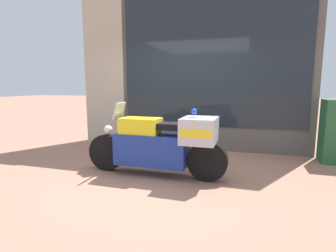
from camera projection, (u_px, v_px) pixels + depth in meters
ground_plane at (164, 173)px, 4.34m from camera, size 60.00×60.00×0.00m
shop_building at (173, 62)px, 6.05m from camera, size 5.23×0.55×3.96m
window_display at (209, 127)px, 6.06m from camera, size 3.74×0.30×2.03m
paramedic_motorcycle at (162, 142)px, 4.13m from camera, size 2.34×0.62×1.17m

